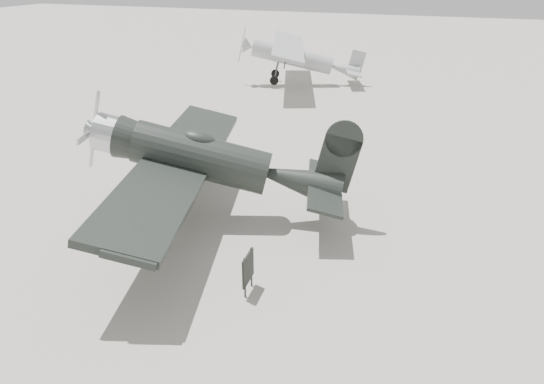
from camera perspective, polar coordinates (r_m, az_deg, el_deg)
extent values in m
plane|color=#A1988E|center=(16.66, -3.59, -6.19)|extent=(160.00, 160.00, 0.00)
cylinder|color=black|center=(17.86, -7.57, 3.55)|extent=(4.74, 2.59, 1.44)
cone|color=black|center=(17.45, 3.39, 3.41)|extent=(2.93, 2.00, 1.34)
cylinder|color=#B0B3B5|center=(18.77, -16.98, 3.70)|extent=(1.23, 1.48, 1.27)
cone|color=#B0B3B5|center=(19.01, -18.72, 3.72)|extent=(0.50, 0.65, 0.58)
cube|color=#B0B3B5|center=(18.98, -18.52, 3.72)|extent=(0.11, 0.19, 2.67)
ellipsoid|color=black|center=(17.70, -8.33, 5.50)|extent=(1.28, 0.98, 0.47)
cube|color=black|center=(18.15, -9.73, 2.53)|extent=(5.37, 12.46, 0.23)
cube|color=black|center=(17.44, 6.10, 3.48)|extent=(2.24, 4.46, 0.10)
cube|color=black|center=(17.16, 6.74, 6.20)|extent=(1.22, 0.43, 1.85)
cylinder|color=black|center=(17.61, -11.79, -3.35)|extent=(0.72, 0.35, 0.70)
cylinder|color=black|center=(20.02, -9.65, 0.23)|extent=(0.72, 0.35, 0.70)
cylinder|color=#333333|center=(17.31, -11.98, -1.32)|extent=(0.14, 0.14, 1.44)
cylinder|color=#333333|center=(19.76, -9.79, 2.06)|extent=(0.14, 0.14, 1.44)
cylinder|color=black|center=(17.62, 6.87, 1.94)|extent=(0.24, 0.14, 0.23)
cylinder|color=#A4A6A9|center=(38.88, 2.18, 14.33)|extent=(5.85, 2.96, 1.22)
cone|color=#A4A6A9|center=(39.08, 8.06, 14.17)|extent=(2.24, 1.68, 1.11)
cone|color=#A4A6A9|center=(39.01, -2.69, 14.35)|extent=(0.99, 1.30, 1.15)
cube|color=#A4A6A9|center=(39.05, -3.36, 14.35)|extent=(0.10, 0.16, 2.44)
cube|color=#A4A6A9|center=(38.78, 1.52, 15.34)|extent=(5.81, 12.23, 0.20)
cube|color=#A4A6A9|center=(39.13, 8.89, 14.22)|extent=(2.13, 3.89, 0.09)
cube|color=#A4A6A9|center=(39.03, 9.13, 15.25)|extent=(0.97, 0.40, 1.44)
cylinder|color=black|center=(38.00, 0.78, 11.54)|extent=(0.64, 0.34, 0.62)
cylinder|color=black|center=(40.39, 0.86, 12.27)|extent=(0.64, 0.34, 0.62)
cylinder|color=#333333|center=(37.88, 0.78, 12.48)|extent=(0.13, 0.13, 1.33)
cylinder|color=#333333|center=(40.27, 0.87, 13.15)|extent=(0.13, 0.13, 1.33)
cylinder|color=black|center=(39.22, 9.19, 13.64)|extent=(0.21, 0.14, 0.20)
cylinder|color=#333333|center=(14.16, -2.94, -9.22)|extent=(0.06, 0.06, 1.20)
cylinder|color=#333333|center=(14.60, -2.24, -8.09)|extent=(0.06, 0.06, 1.20)
cube|color=black|center=(14.31, -2.60, -8.17)|extent=(0.12, 0.83, 0.83)
cube|color=beige|center=(14.29, -2.73, -8.00)|extent=(0.06, 0.65, 0.17)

